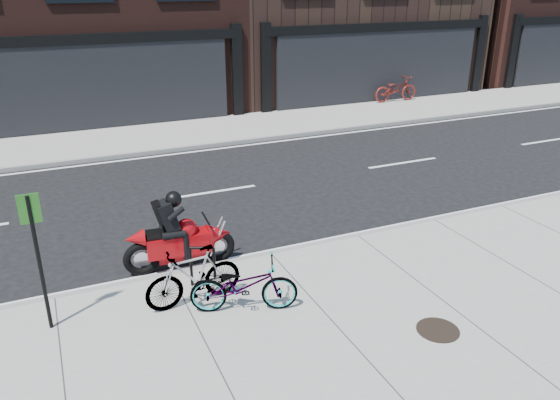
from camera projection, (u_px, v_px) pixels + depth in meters
name	position (u px, v px, depth m)	size (l,w,h in m)	color
ground	(237.00, 221.00, 12.50)	(120.00, 120.00, 0.00)	black
sidewalk_near	(349.00, 343.00, 8.24)	(60.00, 6.00, 0.13)	gray
sidewalk_far	(163.00, 136.00, 19.04)	(60.00, 3.50, 0.13)	gray
bike_rack	(203.00, 263.00, 9.49)	(0.43, 0.21, 0.77)	black
bicycle_front	(244.00, 285.00, 8.78)	(0.61, 1.74, 0.92)	gray
bicycle_rear	(194.00, 276.00, 8.97)	(0.47, 1.65, 0.99)	gray
motorcycle	(184.00, 237.00, 10.29)	(2.14, 0.58, 1.59)	black
bicycle_far	(396.00, 89.00, 23.81)	(0.71, 2.04, 1.07)	maroon
manhole_cover	(438.00, 330.00, 8.42)	(0.66, 0.66, 0.01)	black
sign_post	(37.00, 251.00, 8.00)	(0.30, 0.06, 2.23)	black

